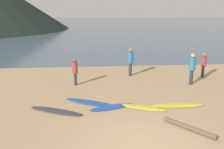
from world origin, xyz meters
The scene contains 12 objects.
ground_plane centered at (0.00, 10.00, -0.10)m, with size 120.00×120.00×0.20m, color tan.
ocean_water centered at (0.00, 61.12, 0.00)m, with size 140.00×100.00×0.01m, color #475B6B.
surfboard_0 centered at (-3.12, 3.03, 0.04)m, with size 2.55×0.48×0.07m, color #333338.
surfboard_1 centered at (-1.63, 3.85, 0.03)m, with size 2.65×0.53×0.07m, color #1E479E.
surfboard_2 centered at (-0.69, 3.27, 0.03)m, with size 2.08×0.53×0.06m, color #1E479E.
surfboard_3 centered at (0.65, 3.10, 0.04)m, with size 2.20×0.50×0.08m, color yellow.
surfboard_4 centered at (2.30, 3.20, 0.04)m, with size 2.42×0.50×0.07m, color yellow.
person_0 centered at (0.93, 8.38, 1.08)m, with size 0.37×0.37×1.83m.
person_1 centered at (4.19, 6.28, 1.08)m, with size 0.37×0.37×1.83m.
person_2 centered at (5.53, 7.67, 0.93)m, with size 0.32×0.32×1.58m.
person_3 centered at (-2.52, 6.69, 0.92)m, with size 0.31×0.31×1.55m.
driftwood_log centered at (1.95, 1.02, 0.09)m, with size 0.18×0.18×2.03m, color brown.
Camera 1 is at (-1.51, -6.59, 4.30)m, focal length 38.29 mm.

